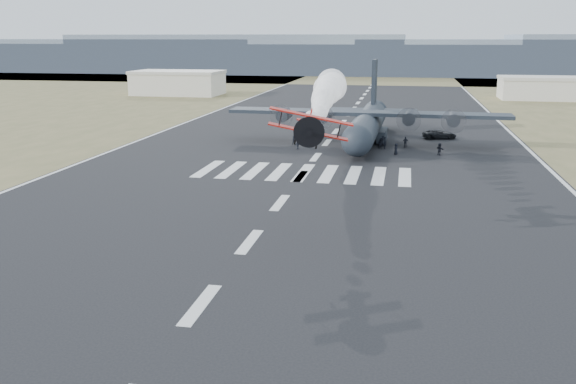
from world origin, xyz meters
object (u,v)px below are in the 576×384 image
(support_vehicle, at_px, (440,134))
(crew_g, at_px, (382,141))
(crew_c, at_px, (297,143))
(crew_d, at_px, (406,142))
(crew_b, at_px, (295,139))
(hangar_left, at_px, (178,82))
(crew_a, at_px, (385,143))
(crew_f, at_px, (440,149))
(crew_e, at_px, (396,149))
(aerobatic_biplane, at_px, (309,126))
(transport_aircraft, at_px, (367,122))
(hangar_right, at_px, (540,88))
(crew_h, at_px, (380,143))

(support_vehicle, height_order, crew_g, crew_g)
(crew_c, bearing_deg, crew_d, 130.99)
(support_vehicle, height_order, crew_b, crew_b)
(hangar_left, xyz_separation_m, crew_a, (60.99, -76.79, -2.52))
(crew_a, relative_size, crew_b, 0.98)
(crew_f, height_order, crew_g, crew_f)
(crew_e, bearing_deg, aerobatic_biplane, -21.32)
(crew_c, bearing_deg, crew_b, -137.51)
(crew_e, bearing_deg, transport_aircraft, -166.38)
(crew_d, xyz_separation_m, crew_e, (-1.27, -5.58, -0.05))
(hangar_left, relative_size, crew_a, 13.76)
(support_vehicle, bearing_deg, crew_e, 141.53)
(hangar_right, xyz_separation_m, crew_f, (-29.42, -85.32, -2.17))
(hangar_right, relative_size, support_vehicle, 3.87)
(hangar_right, height_order, crew_a, hangar_right)
(crew_c, relative_size, crew_f, 1.01)
(crew_a, bearing_deg, transport_aircraft, 29.72)
(crew_f, bearing_deg, support_vehicle, -36.22)
(crew_a, bearing_deg, crew_e, -156.97)
(aerobatic_biplane, relative_size, crew_b, 3.63)
(support_vehicle, distance_m, crew_d, 11.05)
(hangar_right, relative_size, crew_f, 12.17)
(support_vehicle, xyz_separation_m, crew_h, (-8.93, -11.27, 0.09))
(crew_b, distance_m, crew_f, 21.55)
(crew_a, relative_size, crew_e, 1.12)
(transport_aircraft, xyz_separation_m, crew_d, (5.92, -4.32, -2.30))
(hangar_left, bearing_deg, crew_d, -49.74)
(crew_a, distance_m, crew_d, 3.21)
(transport_aircraft, distance_m, crew_f, 14.17)
(hangar_right, bearing_deg, crew_d, -112.94)
(crew_d, bearing_deg, hangar_left, -54.63)
(hangar_right, xyz_separation_m, crew_d, (-34.08, -80.49, -2.17))
(support_vehicle, distance_m, crew_f, 14.53)
(aerobatic_biplane, height_order, crew_f, aerobatic_biplane)
(crew_b, height_order, crew_d, crew_b)
(hangar_left, distance_m, hangar_right, 98.13)
(transport_aircraft, relative_size, support_vehicle, 7.96)
(hangar_left, bearing_deg, crew_c, -58.62)
(crew_g, bearing_deg, support_vehicle, 100.40)
(support_vehicle, distance_m, crew_e, 16.63)
(aerobatic_biplane, height_order, transport_aircraft, transport_aircraft)
(transport_aircraft, bearing_deg, hangar_left, 130.37)
(aerobatic_biplane, distance_m, crew_a, 42.46)
(hangar_right, relative_size, crew_c, 12.10)
(aerobatic_biplane, xyz_separation_m, crew_d, (7.67, 42.70, -8.16))
(crew_b, bearing_deg, crew_a, -35.54)
(crew_f, distance_m, crew_h, 8.86)
(transport_aircraft, bearing_deg, support_vehicle, 26.66)
(aerobatic_biplane, xyz_separation_m, crew_h, (4.07, 41.11, -8.18))
(crew_d, bearing_deg, crew_h, 19.05)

